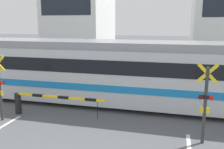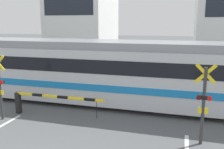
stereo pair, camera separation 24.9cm
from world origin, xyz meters
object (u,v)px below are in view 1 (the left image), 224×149
(commuter_train, at_px, (117,71))
(crossing_signal_right, at_px, (205,100))
(crossing_barrier_far, at_px, (169,79))
(crossing_barrier_near, at_px, (41,100))

(commuter_train, relative_size, crossing_signal_right, 6.58)
(crossing_barrier_far, bearing_deg, commuter_train, -128.27)
(crossing_barrier_far, xyz_separation_m, crossing_signal_right, (1.40, -6.71, 0.79))
(crossing_signal_right, bearing_deg, crossing_barrier_far, 101.80)
(crossing_barrier_near, xyz_separation_m, crossing_signal_right, (6.68, -0.85, 0.79))
(commuter_train, xyz_separation_m, crossing_signal_right, (3.91, -3.52, -0.18))
(crossing_barrier_far, bearing_deg, crossing_signal_right, -78.20)
(crossing_barrier_near, height_order, crossing_signal_right, crossing_signal_right)
(crossing_barrier_far, distance_m, crossing_signal_right, 6.90)
(crossing_signal_right, bearing_deg, commuter_train, 138.01)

